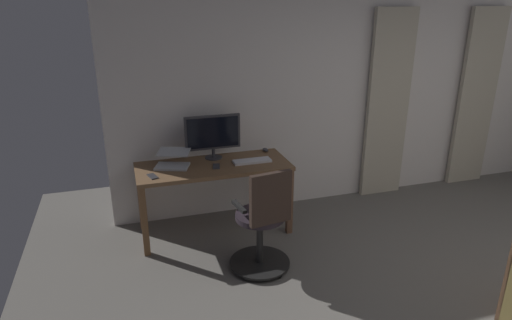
# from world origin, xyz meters

# --- Properties ---
(back_room_partition) EXTENTS (5.76, 0.10, 2.60)m
(back_room_partition) POSITION_xyz_m (0.00, -2.65, 1.30)
(back_room_partition) COLOR silver
(back_room_partition) RESTS_ON ground
(curtain_left_panel) EXTENTS (0.53, 0.06, 2.26)m
(curtain_left_panel) POSITION_xyz_m (-1.69, -2.54, 1.13)
(curtain_left_panel) COLOR #B8B09B
(curtain_left_panel) RESTS_ON ground
(curtain_right_panel) EXTENTS (0.54, 0.06, 2.26)m
(curtain_right_panel) POSITION_xyz_m (-0.38, -2.54, 1.13)
(curtain_right_panel) COLOR #B8B09B
(curtain_right_panel) RESTS_ON ground
(desk) EXTENTS (1.55, 0.64, 0.75)m
(desk) POSITION_xyz_m (1.85, -2.18, 0.65)
(desk) COLOR brown
(desk) RESTS_ON ground
(office_chair) EXTENTS (0.56, 0.56, 1.00)m
(office_chair) POSITION_xyz_m (1.59, -1.33, 0.47)
(office_chair) COLOR black
(office_chair) RESTS_ON ground
(computer_monitor) EXTENTS (0.58, 0.18, 0.46)m
(computer_monitor) POSITION_xyz_m (1.80, -2.38, 1.02)
(computer_monitor) COLOR #333338
(computer_monitor) RESTS_ON desk
(computer_keyboard) EXTENTS (0.39, 0.13, 0.02)m
(computer_keyboard) POSITION_xyz_m (1.45, -2.14, 0.76)
(computer_keyboard) COLOR silver
(computer_keyboard) RESTS_ON desk
(laptop) EXTENTS (0.41, 0.41, 0.15)m
(laptop) POSITION_xyz_m (2.24, -2.27, 0.80)
(laptop) COLOR #B7BCC1
(laptop) RESTS_ON desk
(computer_mouse) EXTENTS (0.06, 0.10, 0.04)m
(computer_mouse) POSITION_xyz_m (1.21, -2.42, 0.77)
(computer_mouse) COLOR #333338
(computer_mouse) RESTS_ON desk
(cell_phone_by_monitor) EXTENTS (0.10, 0.16, 0.01)m
(cell_phone_by_monitor) POSITION_xyz_m (1.83, -2.11, 0.76)
(cell_phone_by_monitor) COLOR #333338
(cell_phone_by_monitor) RESTS_ON desk
(cell_phone_face_up) EXTENTS (0.11, 0.16, 0.01)m
(cell_phone_face_up) POSITION_xyz_m (2.46, -2.04, 0.76)
(cell_phone_face_up) COLOR #333338
(cell_phone_face_up) RESTS_ON desk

